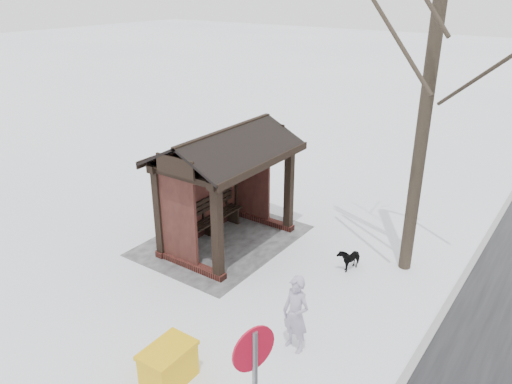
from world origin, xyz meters
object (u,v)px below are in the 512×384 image
bus_shelter (222,164)px  grit_bin (169,365)px  road_sign (254,374)px  pedestrian (296,314)px  dog (349,258)px

bus_shelter → grit_bin: bearing=28.2°
grit_bin → road_sign: road_sign is taller
grit_bin → bus_shelter: bearing=-152.7°
bus_shelter → pedestrian: 4.67m
bus_shelter → pedestrian: (2.49, 3.70, -1.40)m
bus_shelter → pedestrian: bearing=56.0°
pedestrian → road_sign: (2.54, 0.88, 1.02)m
grit_bin → road_sign: bearing=74.5°
pedestrian → dog: pedestrian is taller
road_sign → grit_bin: bearing=-87.4°
pedestrian → road_sign: size_ratio=0.61×
dog → road_sign: bearing=-66.0°
pedestrian → road_sign: bearing=-61.5°
bus_shelter → pedestrian: bus_shelter is taller
pedestrian → grit_bin: (1.97, -1.31, -0.41)m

